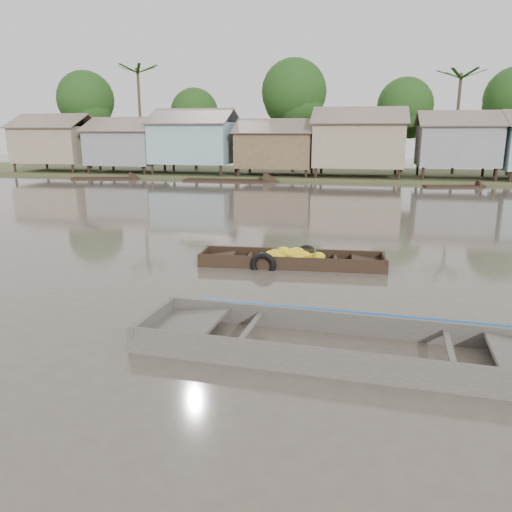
# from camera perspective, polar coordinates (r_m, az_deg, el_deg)

# --- Properties ---
(ground) EXTENTS (120.00, 120.00, 0.00)m
(ground) POSITION_cam_1_polar(r_m,az_deg,el_deg) (10.96, -4.91, -5.49)
(ground) COLOR #4D433B
(ground) RESTS_ON ground
(riverbank) EXTENTS (120.00, 12.47, 10.22)m
(riverbank) POSITION_cam_1_polar(r_m,az_deg,el_deg) (41.72, 12.47, 13.02)
(riverbank) COLOR #384723
(riverbank) RESTS_ON ground
(banana_boat) EXTENTS (5.23, 1.59, 0.74)m
(banana_boat) POSITION_cam_1_polar(r_m,az_deg,el_deg) (14.03, 3.78, -0.51)
(banana_boat) COLOR black
(banana_boat) RESTS_ON ground
(viewer_boat) EXTENTS (7.20, 2.23, 0.57)m
(viewer_boat) POSITION_cam_1_polar(r_m,az_deg,el_deg) (8.71, 10.13, -10.65)
(viewer_boat) COLOR #3F3935
(viewer_boat) RESTS_ON ground
(distant_boats) EXTENTS (46.74, 15.90, 0.35)m
(distant_boats) POSITION_cam_1_polar(r_m,az_deg,el_deg) (33.45, 23.59, 6.60)
(distant_boats) COLOR black
(distant_boats) RESTS_ON ground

